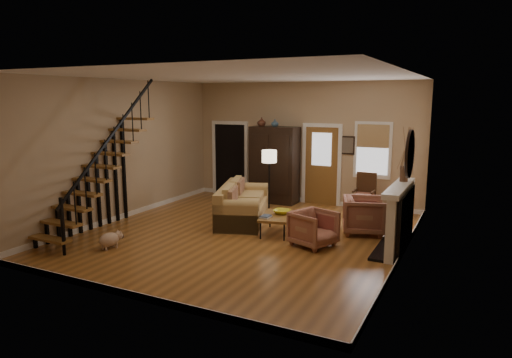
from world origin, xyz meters
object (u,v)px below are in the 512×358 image
at_px(armchair_right, 364,215).
at_px(floor_lamp, 269,182).
at_px(sofa, 243,204).
at_px(armoire, 274,165).
at_px(armchair_left, 314,228).
at_px(side_chair, 364,194).
at_px(coffee_table, 277,224).

distance_m(armchair_right, floor_lamp, 2.64).
bearing_deg(sofa, floor_lamp, 55.25).
distance_m(armoire, sofa, 2.28).
height_order(armoire, armchair_left, armoire).
bearing_deg(armchair_right, side_chair, -3.86).
bearing_deg(armchair_left, sofa, 85.60).
height_order(sofa, armchair_right, sofa).
xyz_separation_m(coffee_table, side_chair, (1.26, 2.55, 0.31)).
bearing_deg(coffee_table, sofa, 153.38).
relative_size(coffee_table, armchair_left, 1.38).
xyz_separation_m(coffee_table, floor_lamp, (-0.87, 1.48, 0.60)).
relative_size(armoire, side_chair, 2.06).
xyz_separation_m(sofa, armchair_right, (2.78, 0.29, -0.03)).
distance_m(armoire, coffee_table, 3.15).
distance_m(coffee_table, armchair_left, 1.08).
height_order(armoire, sofa, armoire).
bearing_deg(armchair_right, floor_lamp, 58.69).
bearing_deg(armchair_right, armoire, 40.06).
bearing_deg(armchair_left, floor_lamp, 64.84).
bearing_deg(armoire, armchair_left, -54.38).
xyz_separation_m(sofa, floor_lamp, (0.25, 0.92, 0.38)).
relative_size(armchair_left, armchair_right, 0.89).
xyz_separation_m(sofa, armchair_left, (2.10, -0.99, -0.07)).
relative_size(armchair_right, floor_lamp, 0.54).
height_order(sofa, floor_lamp, floor_lamp).
bearing_deg(armchair_left, armoire, 56.41).
bearing_deg(side_chair, armchair_right, -76.52).
distance_m(armchair_left, side_chair, 2.99).
height_order(coffee_table, side_chair, side_chair).
distance_m(sofa, side_chair, 3.10).
relative_size(armchair_left, side_chair, 0.75).
bearing_deg(side_chair, armchair_left, -95.34).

